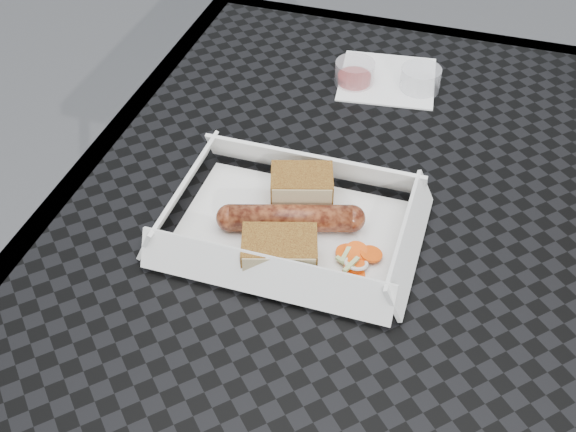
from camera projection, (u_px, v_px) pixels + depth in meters
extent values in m
cube|color=black|center=(438.00, 223.00, 0.74)|extent=(0.80, 0.80, 0.01)
cube|color=black|center=(480.00, 46.00, 1.02)|extent=(0.80, 0.03, 0.03)
cube|color=black|center=(102.00, 158.00, 0.83)|extent=(0.03, 0.80, 0.03)
cylinder|color=black|center=(248.00, 204.00, 1.32)|extent=(0.03, 0.03, 0.73)
cube|color=white|center=(291.00, 230.00, 0.72)|extent=(0.22, 0.15, 0.00)
cylinder|color=brown|center=(291.00, 218.00, 0.71)|extent=(0.12, 0.06, 0.03)
sphere|color=brown|center=(352.00, 219.00, 0.71)|extent=(0.03, 0.03, 0.03)
sphere|color=brown|center=(230.00, 218.00, 0.71)|extent=(0.03, 0.03, 0.03)
cube|color=brown|center=(302.00, 189.00, 0.73)|extent=(0.07, 0.06, 0.04)
cube|color=brown|center=(280.00, 253.00, 0.67)|extent=(0.08, 0.06, 0.04)
cylinder|color=#EC4C0A|center=(350.00, 261.00, 0.69)|extent=(0.02, 0.02, 0.00)
torus|color=white|center=(356.00, 267.00, 0.68)|extent=(0.02, 0.02, 0.00)
cube|color=#B2D17F|center=(361.00, 262.00, 0.69)|extent=(0.02, 0.02, 0.00)
cube|color=white|center=(387.00, 79.00, 0.93)|extent=(0.13, 0.13, 0.00)
cylinder|color=maroon|center=(355.00, 73.00, 0.91)|extent=(0.05, 0.05, 0.03)
cylinder|color=silver|center=(420.00, 79.00, 0.90)|extent=(0.05, 0.05, 0.03)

